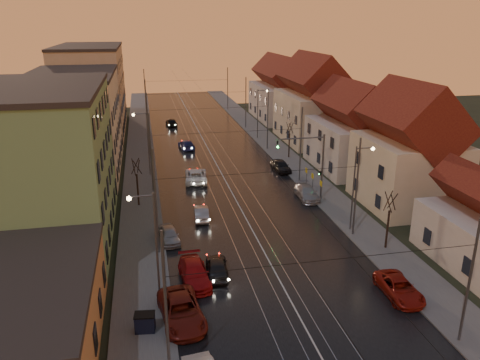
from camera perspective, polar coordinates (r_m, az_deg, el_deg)
ground at (r=33.29m, az=6.27°, el=-14.62°), size 160.00×160.00×0.00m
road at (r=69.35m, az=-3.78°, el=3.57°), size 16.00×120.00×0.04m
sidewalk_left at (r=68.76m, az=-12.07°, el=3.10°), size 4.00×120.00×0.15m
sidewalk_right at (r=71.33m, az=4.21°, el=4.04°), size 4.00×120.00×0.15m
tram_rail_0 at (r=69.09m, az=-5.59°, el=3.49°), size 0.06×120.00×0.03m
tram_rail_1 at (r=69.25m, az=-4.42°, el=3.56°), size 0.06×120.00×0.03m
tram_rail_2 at (r=69.45m, az=-3.15°, el=3.63°), size 0.06×120.00×0.03m
tram_rail_3 at (r=69.67m, az=-1.99°, el=3.70°), size 0.06×120.00×0.03m
apartment_left_0 at (r=30.34m, az=-26.87°, el=-15.40°), size 10.00×14.00×4.50m
apartment_left_1 at (r=42.83m, az=-22.59°, el=1.40°), size 10.00×18.00×13.00m
apartment_left_2 at (r=62.11m, az=-19.39°, el=6.40°), size 10.00×20.00×12.00m
apartment_left_3 at (r=85.46m, az=-17.55°, el=10.44°), size 10.00×24.00×14.00m
house_right_1 at (r=50.47m, az=19.88°, el=2.99°), size 8.67×10.20×10.80m
house_right_2 at (r=61.73m, az=13.66°, el=5.57°), size 9.18×12.24×9.20m
house_right_3 at (r=75.06m, az=8.91°, el=9.09°), size 9.18×14.28×11.50m
house_right_4 at (r=92.04m, az=4.97°, el=10.55°), size 9.18×16.32×10.00m
catenary_pole_l_0 at (r=24.55m, az=-8.99°, el=-15.63°), size 0.16×0.16×9.00m
catenary_pole_r_0 at (r=30.22m, az=26.27°, el=-10.46°), size 0.16×0.16×9.00m
catenary_pole_l_1 at (r=37.90m, az=-10.23°, el=-2.80°), size 0.16×0.16×9.00m
catenary_pole_r_1 at (r=41.79m, az=14.02°, el=-0.99°), size 0.16×0.16×9.00m
catenary_pole_l_2 at (r=52.15m, az=-10.80°, el=3.20°), size 0.16×0.16×9.00m
catenary_pole_r_2 at (r=55.05m, az=7.42°, el=4.21°), size 0.16×0.16×9.00m
catenary_pole_l_3 at (r=66.73m, az=-11.12°, el=6.60°), size 0.16×0.16×9.00m
catenary_pole_r_3 at (r=69.02m, az=3.40°, el=7.33°), size 0.16×0.16×9.00m
catenary_pole_l_4 at (r=81.47m, az=-11.33°, el=8.78°), size 0.16×0.16×9.00m
catenary_pole_r_4 at (r=83.35m, az=0.71°, el=9.37°), size 0.16×0.16×9.00m
catenary_pole_l_5 at (r=99.25m, az=-11.50°, el=10.54°), size 0.16×0.16×9.00m
catenary_pole_r_5 at (r=100.80m, az=-1.51°, el=11.03°), size 0.16×0.16×9.00m
street_lamp_0 at (r=31.32m, az=-10.76°, el=-6.86°), size 1.75×0.32×8.00m
street_lamp_1 at (r=42.73m, az=14.11°, el=-0.01°), size 1.75×0.32×8.00m
street_lamp_2 at (r=57.87m, az=-11.47°, el=5.10°), size 1.75×0.32×8.00m
street_lamp_3 at (r=75.72m, az=2.40°, el=8.67°), size 1.75×0.32×8.00m
traffic_light_mast at (r=49.38m, az=8.99°, el=2.54°), size 5.30×0.32×7.20m
bare_tree_0 at (r=48.94m, az=-12.40°, el=-0.43°), size 1.09×1.09×5.11m
bare_tree_1 at (r=40.78m, az=17.62°, el=-4.89°), size 1.09×1.09×5.11m
bare_tree_2 at (r=65.29m, az=6.03°, el=4.77°), size 1.09×1.09×5.11m
driving_car_0 at (r=35.91m, az=-2.83°, el=-10.53°), size 1.99×4.16×1.37m
driving_car_1 at (r=45.53m, az=-4.73°, el=-4.02°), size 1.60×3.93×1.27m
driving_car_2 at (r=56.05m, az=-5.39°, el=0.55°), size 2.98×5.63×1.51m
driving_car_3 at (r=70.63m, az=-6.54°, el=4.32°), size 2.45×4.85×1.35m
driving_car_4 at (r=86.48m, az=-8.37°, el=6.97°), size 2.10×4.37×1.44m
parked_left_1 at (r=31.20m, az=-7.16°, el=-15.52°), size 3.09×5.70×1.52m
parked_left_2 at (r=35.16m, az=-5.60°, el=-11.25°), size 2.27×5.02×1.43m
parked_left_3 at (r=41.35m, az=-8.63°, el=-6.63°), size 1.95×3.96×1.30m
parked_right_0 at (r=35.24m, az=18.83°, el=-12.35°), size 2.24×4.63×1.27m
parked_right_1 at (r=50.96m, az=8.14°, el=-1.54°), size 2.09×4.78×1.37m
parked_right_2 at (r=59.83m, az=5.00°, el=1.74°), size 1.99×4.39×1.46m
dumpster at (r=30.60m, az=-11.51°, el=-16.70°), size 1.29×0.94×1.10m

